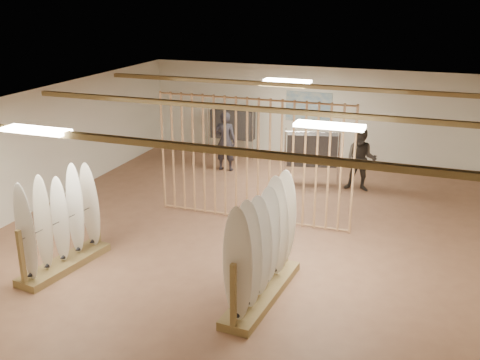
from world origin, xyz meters
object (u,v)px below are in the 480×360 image
(shopper_a, at_px, (225,137))
(shopper_b, at_px, (361,156))
(rack_left, at_px, (62,236))
(clothing_rack_b, at_px, (312,150))
(rack_right, at_px, (263,262))
(clothing_rack_a, at_px, (233,124))

(shopper_a, distance_m, shopper_b, 3.91)
(rack_left, bearing_deg, clothing_rack_b, 70.40)
(rack_right, relative_size, clothing_rack_a, 1.57)
(rack_left, relative_size, rack_right, 0.83)
(rack_left, relative_size, shopper_b, 1.08)
(clothing_rack_b, distance_m, shopper_b, 1.27)
(clothing_rack_b, relative_size, shopper_a, 0.77)
(clothing_rack_a, relative_size, clothing_rack_b, 1.04)
(shopper_b, bearing_deg, shopper_a, 171.67)
(clothing_rack_a, distance_m, shopper_b, 4.57)
(rack_left, relative_size, clothing_rack_b, 1.35)
(rack_right, height_order, shopper_a, rack_right)
(clothing_rack_a, relative_size, shopper_b, 0.83)
(clothing_rack_b, bearing_deg, rack_left, -131.43)
(shopper_a, bearing_deg, shopper_b, 169.22)
(clothing_rack_a, xyz_separation_m, clothing_rack_b, (2.92, -1.84, -0.04))
(rack_left, xyz_separation_m, shopper_a, (0.62, 6.61, 0.33))
(rack_right, relative_size, clothing_rack_b, 1.64)
(clothing_rack_a, bearing_deg, rack_left, -91.28)
(rack_left, xyz_separation_m, clothing_rack_a, (0.32, 8.01, 0.38))
(rack_right, distance_m, shopper_b, 5.99)
(shopper_a, bearing_deg, rack_left, 79.83)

